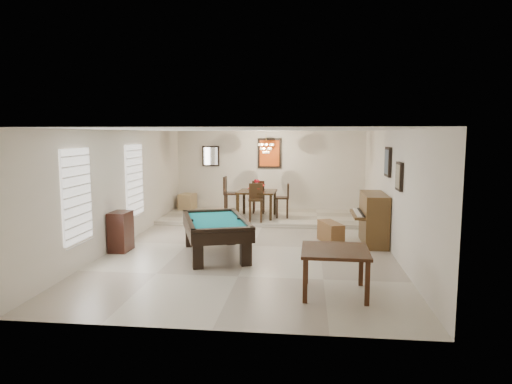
% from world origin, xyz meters
% --- Properties ---
extents(ground_plane, '(6.00, 9.00, 0.02)m').
position_xyz_m(ground_plane, '(0.00, 0.00, -0.01)').
color(ground_plane, beige).
extents(wall_back, '(6.00, 0.04, 2.60)m').
position_xyz_m(wall_back, '(0.00, 4.50, 1.30)').
color(wall_back, silver).
rests_on(wall_back, ground_plane).
extents(wall_front, '(6.00, 0.04, 2.60)m').
position_xyz_m(wall_front, '(0.00, -4.50, 1.30)').
color(wall_front, silver).
rests_on(wall_front, ground_plane).
extents(wall_left, '(0.04, 9.00, 2.60)m').
position_xyz_m(wall_left, '(-3.00, 0.00, 1.30)').
color(wall_left, silver).
rests_on(wall_left, ground_plane).
extents(wall_right, '(0.04, 9.00, 2.60)m').
position_xyz_m(wall_right, '(3.00, 0.00, 1.30)').
color(wall_right, silver).
rests_on(wall_right, ground_plane).
extents(ceiling, '(6.00, 9.00, 0.04)m').
position_xyz_m(ceiling, '(0.00, 0.00, 2.60)').
color(ceiling, white).
rests_on(ceiling, wall_back).
extents(dining_step, '(6.00, 2.50, 0.12)m').
position_xyz_m(dining_step, '(0.00, 3.25, 0.06)').
color(dining_step, beige).
rests_on(dining_step, ground_plane).
extents(window_left_front, '(0.06, 1.00, 1.70)m').
position_xyz_m(window_left_front, '(-2.97, -2.20, 1.40)').
color(window_left_front, white).
rests_on(window_left_front, wall_left).
extents(window_left_rear, '(0.06, 1.00, 1.70)m').
position_xyz_m(window_left_rear, '(-2.97, 0.60, 1.40)').
color(window_left_rear, white).
rests_on(window_left_rear, wall_left).
extents(pool_table, '(1.86, 2.48, 0.74)m').
position_xyz_m(pool_table, '(-0.68, -0.86, 0.37)').
color(pool_table, black).
rests_on(pool_table, ground_plane).
extents(square_table, '(1.06, 1.06, 0.72)m').
position_xyz_m(square_table, '(1.65, -2.94, 0.36)').
color(square_table, black).
rests_on(square_table, ground_plane).
extents(upright_piano, '(0.78, 1.40, 1.17)m').
position_xyz_m(upright_piano, '(2.59, 0.51, 0.58)').
color(upright_piano, brown).
rests_on(upright_piano, ground_plane).
extents(piano_bench, '(0.61, 0.92, 0.48)m').
position_xyz_m(piano_bench, '(1.75, 0.51, 0.24)').
color(piano_bench, brown).
rests_on(piano_bench, ground_plane).
extents(apothecary_chest, '(0.38, 0.57, 0.86)m').
position_xyz_m(apothecary_chest, '(-2.78, -0.76, 0.43)').
color(apothecary_chest, black).
rests_on(apothecary_chest, ground_plane).
extents(dining_table, '(1.12, 1.12, 0.88)m').
position_xyz_m(dining_table, '(-0.24, 2.93, 0.56)').
color(dining_table, black).
rests_on(dining_table, dining_step).
extents(flower_vase, '(0.14, 0.14, 0.22)m').
position_xyz_m(flower_vase, '(-0.24, 2.93, 1.11)').
color(flower_vase, '#A10D19').
rests_on(flower_vase, dining_table).
extents(dining_chair_south, '(0.41, 0.41, 1.04)m').
position_xyz_m(dining_chair_south, '(-0.19, 2.24, 0.64)').
color(dining_chair_south, black).
rests_on(dining_chair_south, dining_step).
extents(dining_chair_north, '(0.38, 0.38, 1.00)m').
position_xyz_m(dining_chair_north, '(-0.26, 3.63, 0.62)').
color(dining_chair_north, black).
rests_on(dining_chair_north, dining_step).
extents(dining_chair_west, '(0.44, 0.44, 1.16)m').
position_xyz_m(dining_chair_west, '(-0.97, 2.94, 0.70)').
color(dining_chair_west, black).
rests_on(dining_chair_west, dining_step).
extents(dining_chair_east, '(0.39, 0.39, 0.99)m').
position_xyz_m(dining_chair_east, '(0.50, 2.93, 0.61)').
color(dining_chair_east, black).
rests_on(dining_chair_east, dining_step).
extents(corner_bench, '(0.52, 0.61, 0.50)m').
position_xyz_m(corner_bench, '(-2.59, 4.04, 0.37)').
color(corner_bench, '#A28458').
rests_on(corner_bench, dining_step).
extents(chandelier, '(0.44, 0.44, 0.60)m').
position_xyz_m(chandelier, '(0.00, 3.20, 2.20)').
color(chandelier, '#FFE5B2').
rests_on(chandelier, ceiling).
extents(back_painting, '(0.75, 0.06, 0.95)m').
position_xyz_m(back_painting, '(0.00, 4.46, 1.90)').
color(back_painting, '#D84C14').
rests_on(back_painting, wall_back).
extents(back_mirror, '(0.55, 0.06, 0.65)m').
position_xyz_m(back_mirror, '(-1.90, 4.46, 1.80)').
color(back_mirror, white).
rests_on(back_mirror, wall_back).
extents(right_picture_upper, '(0.06, 0.55, 0.65)m').
position_xyz_m(right_picture_upper, '(2.96, 0.30, 1.90)').
color(right_picture_upper, slate).
rests_on(right_picture_upper, wall_right).
extents(right_picture_lower, '(0.06, 0.45, 0.55)m').
position_xyz_m(right_picture_lower, '(2.96, -1.00, 1.70)').
color(right_picture_lower, gray).
rests_on(right_picture_lower, wall_right).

